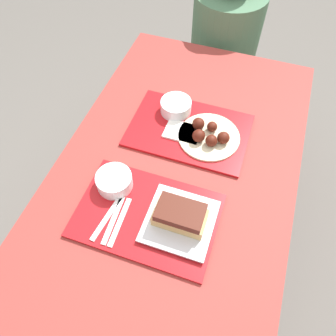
{
  "coord_description": "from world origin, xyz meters",
  "views": [
    {
      "loc": [
        0.18,
        -0.57,
        1.72
      ],
      "look_at": [
        -0.02,
        0.01,
        0.81
      ],
      "focal_mm": 35.0,
      "sensor_mm": 36.0,
      "label": 1
    }
  ],
  "objects_px": {
    "bowl_coleslaw_near": "(114,181)",
    "bowl_coleslaw_far": "(176,106)",
    "wings_plate_far": "(208,135)",
    "tray_near": "(147,215)",
    "tray_far": "(189,130)",
    "person_seated_across": "(226,32)",
    "brisket_sandwich_plate": "(180,218)"
  },
  "relations": [
    {
      "from": "brisket_sandwich_plate",
      "to": "wings_plate_far",
      "type": "bearing_deg",
      "value": 90.76
    },
    {
      "from": "tray_near",
      "to": "brisket_sandwich_plate",
      "type": "relative_size",
      "value": 2.13
    },
    {
      "from": "tray_far",
      "to": "bowl_coleslaw_far",
      "type": "xyz_separation_m",
      "value": [
        -0.08,
        0.07,
        0.03
      ]
    },
    {
      "from": "bowl_coleslaw_near",
      "to": "bowl_coleslaw_far",
      "type": "xyz_separation_m",
      "value": [
        0.09,
        0.39,
        0.0
      ]
    },
    {
      "from": "tray_far",
      "to": "bowl_coleslaw_far",
      "type": "distance_m",
      "value": 0.11
    },
    {
      "from": "tray_far",
      "to": "person_seated_across",
      "type": "xyz_separation_m",
      "value": [
        -0.02,
        0.75,
        -0.06
      ]
    },
    {
      "from": "tray_far",
      "to": "bowl_coleslaw_near",
      "type": "relative_size",
      "value": 3.74
    },
    {
      "from": "bowl_coleslaw_far",
      "to": "wings_plate_far",
      "type": "xyz_separation_m",
      "value": [
        0.16,
        -0.09,
        -0.01
      ]
    },
    {
      "from": "bowl_coleslaw_near",
      "to": "bowl_coleslaw_far",
      "type": "distance_m",
      "value": 0.4
    },
    {
      "from": "bowl_coleslaw_near",
      "to": "brisket_sandwich_plate",
      "type": "relative_size",
      "value": 0.57
    },
    {
      "from": "tray_near",
      "to": "person_seated_across",
      "type": "relative_size",
      "value": 0.65
    },
    {
      "from": "tray_near",
      "to": "bowl_coleslaw_far",
      "type": "distance_m",
      "value": 0.46
    },
    {
      "from": "tray_near",
      "to": "person_seated_across",
      "type": "distance_m",
      "value": 1.14
    },
    {
      "from": "bowl_coleslaw_near",
      "to": "wings_plate_far",
      "type": "height_order",
      "value": "wings_plate_far"
    },
    {
      "from": "tray_near",
      "to": "bowl_coleslaw_far",
      "type": "bearing_deg",
      "value": 96.69
    },
    {
      "from": "tray_far",
      "to": "wings_plate_far",
      "type": "relative_size",
      "value": 1.95
    },
    {
      "from": "tray_near",
      "to": "bowl_coleslaw_far",
      "type": "height_order",
      "value": "bowl_coleslaw_far"
    },
    {
      "from": "bowl_coleslaw_near",
      "to": "wings_plate_far",
      "type": "distance_m",
      "value": 0.38
    },
    {
      "from": "bowl_coleslaw_near",
      "to": "brisket_sandwich_plate",
      "type": "xyz_separation_m",
      "value": [
        0.25,
        -0.06,
        0.0
      ]
    },
    {
      "from": "brisket_sandwich_plate",
      "to": "person_seated_across",
      "type": "distance_m",
      "value": 1.14
    },
    {
      "from": "tray_near",
      "to": "wings_plate_far",
      "type": "distance_m",
      "value": 0.38
    },
    {
      "from": "tray_far",
      "to": "wings_plate_far",
      "type": "height_order",
      "value": "wings_plate_far"
    },
    {
      "from": "brisket_sandwich_plate",
      "to": "bowl_coleslaw_far",
      "type": "height_order",
      "value": "brisket_sandwich_plate"
    },
    {
      "from": "brisket_sandwich_plate",
      "to": "wings_plate_far",
      "type": "xyz_separation_m",
      "value": [
        -0.0,
        0.36,
        -0.02
      ]
    },
    {
      "from": "bowl_coleslaw_near",
      "to": "wings_plate_far",
      "type": "xyz_separation_m",
      "value": [
        0.24,
        0.3,
        -0.01
      ]
    },
    {
      "from": "person_seated_across",
      "to": "bowl_coleslaw_far",
      "type": "bearing_deg",
      "value": -94.39
    },
    {
      "from": "tray_far",
      "to": "person_seated_across",
      "type": "relative_size",
      "value": 0.65
    },
    {
      "from": "bowl_coleslaw_near",
      "to": "person_seated_across",
      "type": "relative_size",
      "value": 0.18
    },
    {
      "from": "tray_far",
      "to": "brisket_sandwich_plate",
      "type": "bearing_deg",
      "value": -77.52
    },
    {
      "from": "bowl_coleslaw_near",
      "to": "wings_plate_far",
      "type": "relative_size",
      "value": 0.52
    },
    {
      "from": "brisket_sandwich_plate",
      "to": "tray_near",
      "type": "bearing_deg",
      "value": -176.48
    },
    {
      "from": "brisket_sandwich_plate",
      "to": "person_seated_across",
      "type": "xyz_separation_m",
      "value": [
        -0.11,
        1.13,
        -0.1
      ]
    }
  ]
}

